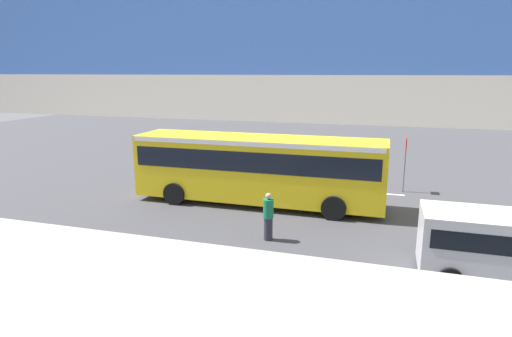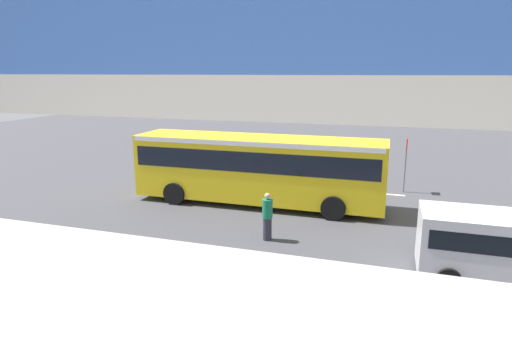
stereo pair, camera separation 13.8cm
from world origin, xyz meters
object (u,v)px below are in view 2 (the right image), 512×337
Objects in this scene: city_bus at (258,164)px; traffic_sign at (406,156)px; bicycle_green at (478,230)px; pedestrian at (267,217)px; parked_van at (507,245)px.

city_bus is 4.12× the size of traffic_sign.
city_bus is 6.52× the size of bicycle_green.
pedestrian is (-1.65, 4.17, -1.00)m from city_bus.
pedestrian is at bearing 17.18° from bicycle_green.
city_bus reaches higher than parked_van.
pedestrian is (7.40, 2.29, 0.51)m from bicycle_green.
parked_van is at bearing 171.52° from pedestrian.
parked_van is 2.71× the size of bicycle_green.
pedestrian reaches higher than bicycle_green.
traffic_sign is (-6.58, -4.14, 0.01)m from city_bus.
pedestrian is at bearing 59.32° from traffic_sign.
parked_van is 7.60m from pedestrian.
bicycle_green is at bearing -88.08° from parked_van.
parked_van is at bearing 105.28° from traffic_sign.
parked_van reaches higher than pedestrian.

